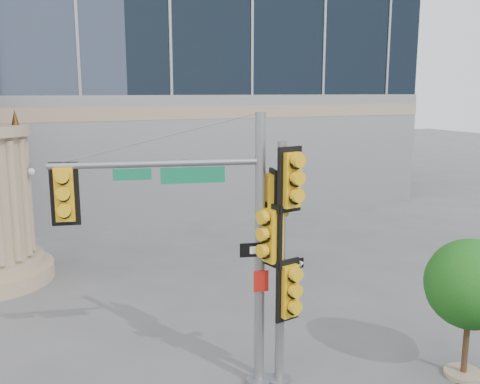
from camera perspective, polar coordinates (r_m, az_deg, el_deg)
name	(u,v)px	position (r m, az deg, el deg)	size (l,w,h in m)	color
ground	(270,373)	(12.58, 3.19, -18.71)	(120.00, 120.00, 0.00)	#545456
main_signal_pole	(209,224)	(10.65, -3.33, -3.42)	(4.41, 1.36, 5.77)	slate
secondary_signal_pole	(282,248)	(10.88, 4.54, -6.00)	(0.95, 0.69, 5.19)	slate
street_tree	(471,287)	(12.64, 23.44, -9.31)	(1.99, 1.94, 3.10)	tan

